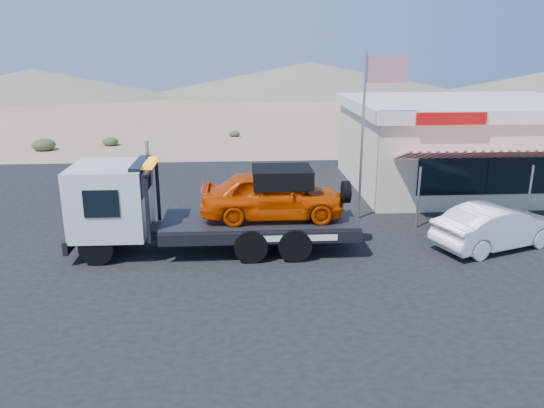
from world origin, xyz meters
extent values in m
plane|color=#977756|center=(0.00, 0.00, 0.00)|extent=(120.00, 120.00, 0.00)
cube|color=black|center=(2.00, 3.00, 0.01)|extent=(32.00, 24.00, 0.02)
cylinder|color=black|center=(-3.94, 0.66, 0.52)|extent=(1.00, 0.30, 1.00)
cylinder|color=black|center=(-3.94, 2.67, 0.52)|extent=(1.00, 0.30, 1.00)
cylinder|color=black|center=(0.58, 0.66, 0.52)|extent=(1.00, 0.55, 1.00)
cylinder|color=black|center=(0.58, 2.67, 0.52)|extent=(1.00, 0.55, 1.00)
cylinder|color=black|center=(1.89, 0.66, 0.52)|extent=(1.00, 0.55, 1.00)
cylinder|color=black|center=(1.89, 2.67, 0.52)|extent=(1.00, 0.55, 1.00)
cube|color=black|center=(-0.22, 1.67, 0.67)|extent=(8.23, 1.00, 0.30)
cube|color=silver|center=(-3.63, 1.67, 1.73)|extent=(2.21, 2.36, 2.11)
cube|color=black|center=(-2.68, 1.67, 2.43)|extent=(0.35, 2.01, 0.90)
cube|color=black|center=(-2.38, 1.67, 1.68)|extent=(0.10, 2.21, 2.01)
cube|color=orange|center=(-2.38, 1.67, 2.83)|extent=(0.25, 1.20, 0.15)
cube|color=black|center=(0.88, 1.67, 0.95)|extent=(6.02, 2.31, 0.15)
imported|color=#DC3D00|center=(1.28, 1.67, 1.78)|extent=(4.42, 1.78, 1.51)
cube|color=black|center=(1.58, 1.67, 2.35)|extent=(1.81, 1.51, 0.55)
imported|color=silver|center=(8.39, 1.27, 0.72)|extent=(4.49, 2.87, 1.40)
cube|color=beige|center=(10.50, 9.00, 1.72)|extent=(10.00, 8.00, 3.40)
cube|color=white|center=(10.50, 9.00, 3.67)|extent=(10.40, 8.40, 0.50)
cube|color=red|center=(8.00, 4.74, 3.67)|extent=(2.60, 0.12, 0.45)
cube|color=black|center=(10.50, 4.98, 1.52)|extent=(7.00, 0.06, 1.60)
cube|color=red|center=(10.50, 4.10, 2.47)|extent=(9.00, 1.73, 0.61)
cylinder|color=#99999E|center=(6.50, 3.30, 1.12)|extent=(0.08, 0.08, 2.20)
cylinder|color=#99999E|center=(10.50, 3.30, 1.12)|extent=(0.08, 0.08, 2.20)
cylinder|color=#99999E|center=(4.70, 4.50, 3.02)|extent=(0.10, 0.10, 6.00)
cube|color=#B20C14|center=(5.45, 4.50, 5.42)|extent=(1.50, 0.02, 0.90)
ellipsoid|color=#2F3C20|center=(-11.79, 19.15, 0.38)|extent=(1.41, 1.41, 0.76)
ellipsoid|color=#2F3C20|center=(-8.05, 20.59, 0.28)|extent=(1.02, 1.02, 0.55)
ellipsoid|color=#2F3C20|center=(-0.03, 23.65, 0.21)|extent=(0.80, 0.80, 0.43)
cone|color=#726B59|center=(-25.00, 55.00, 1.75)|extent=(36.00, 36.00, 3.50)
cone|color=#726B59|center=(10.00, 58.00, 2.10)|extent=(44.00, 44.00, 4.20)
cone|color=#726B59|center=(40.00, 54.00, 1.50)|extent=(32.00, 32.00, 3.00)
camera|label=1|loc=(0.28, -14.11, 6.20)|focal=35.00mm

